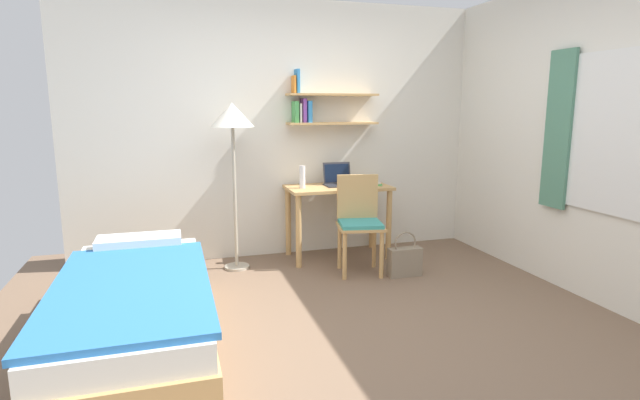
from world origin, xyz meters
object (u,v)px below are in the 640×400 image
standing_lamp (232,124)px  handbag (405,261)px  water_bottle (302,177)px  bed (135,311)px  book_stack (371,183)px  desk (338,200)px  laptop (338,179)px  desk_chair (359,219)px

standing_lamp → handbag: (1.46, -0.68, -1.24)m
handbag → water_bottle: bearing=137.1°
bed → book_stack: bearing=33.0°
desk → book_stack: book_stack is taller
book_stack → bed: bearing=-147.0°
standing_lamp → book_stack: standing_lamp is taller
laptop → handbag: (0.38, -0.80, -0.66)m
bed → water_bottle: size_ratio=9.28×
bed → desk_chair: size_ratio=2.26×
standing_lamp → water_bottle: standing_lamp is taller
laptop → water_bottle: laptop is taller
water_bottle → book_stack: (0.73, -0.01, -0.09)m
handbag → bed: bearing=-162.2°
desk → book_stack: (0.35, -0.03, 0.17)m
desk_chair → handbag: desk_chair is taller
standing_lamp → laptop: standing_lamp is taller
water_bottle → bed: bearing=-136.0°
desk_chair → water_bottle: size_ratio=4.10×
desk → handbag: bearing=-61.6°
desk → desk_chair: bearing=-84.7°
water_bottle → book_stack: 0.73m
water_bottle → handbag: size_ratio=0.53×
handbag → book_stack: bearing=94.5°
bed → book_stack: 2.72m
desk_chair → water_bottle: 0.73m
standing_lamp → laptop: bearing=6.6°
water_bottle → handbag: 1.28m
desk → handbag: desk is taller
bed → desk_chair: 2.19m
bed → water_bottle: bearing=44.0°
desk → water_bottle: 0.46m
water_bottle → handbag: water_bottle is taller
desk_chair → standing_lamp: (-1.10, 0.42, 0.88)m
standing_lamp → handbag: standing_lamp is taller
desk → desk_chair: size_ratio=1.14×
laptop → standing_lamp: bearing=-173.4°
desk_chair → laptop: size_ratio=3.06×
desk → book_stack: size_ratio=4.45×
bed → water_bottle: 2.19m
bed → book_stack: (2.24, 1.45, 0.53)m
bed → standing_lamp: (0.84, 1.41, 1.15)m
desk_chair → standing_lamp: 1.48m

